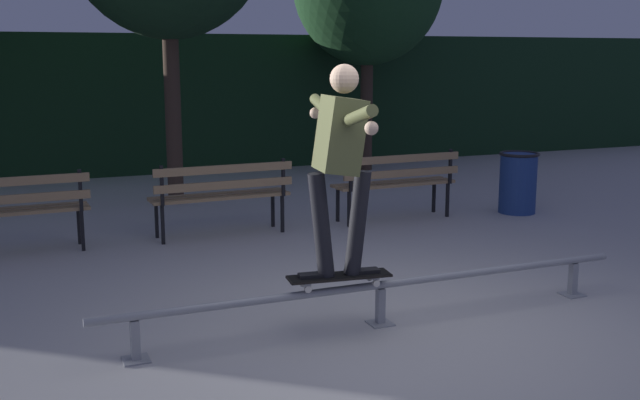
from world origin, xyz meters
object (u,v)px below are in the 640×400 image
object	(u,v)px
grind_rail	(381,290)
park_bench_leftmost	(8,205)
park_bench_left_center	(222,191)
trash_can	(518,182)
park_bench_right_center	(397,178)
skateboard	(339,277)
skateboarder	(340,153)

from	to	relation	value
grind_rail	park_bench_leftmost	distance (m)	4.18
park_bench_left_center	trash_can	world-z (taller)	park_bench_left_center
park_bench_right_center	skateboard	bearing A→B (deg)	-124.42
skateboarder	skateboard	bearing A→B (deg)	173.65
skateboard	park_bench_leftmost	world-z (taller)	park_bench_leftmost
skateboarder	park_bench_right_center	distance (m)	4.03
park_bench_left_center	park_bench_right_center	bearing A→B (deg)	0.00
park_bench_left_center	park_bench_right_center	distance (m)	2.25
grind_rail	park_bench_left_center	distance (m)	3.28
skateboarder	park_bench_left_center	size ratio (longest dim) A/B	0.97
skateboarder	park_bench_leftmost	xyz separation A→B (m)	(-2.27, 3.25, -0.82)
grind_rail	skateboard	xyz separation A→B (m)	(-0.35, 0.00, 0.15)
park_bench_leftmost	trash_can	distance (m)	6.20
park_bench_leftmost	park_bench_right_center	world-z (taller)	same
park_bench_right_center	trash_can	bearing A→B (deg)	-6.08
park_bench_left_center	trash_can	distance (m)	3.96
skateboard	trash_can	world-z (taller)	trash_can
skateboard	park_bench_leftmost	xyz separation A→B (m)	(-2.27, 3.25, 0.12)
park_bench_leftmost	park_bench_right_center	distance (m)	4.50
skateboarder	park_bench_leftmost	bearing A→B (deg)	124.94
skateboard	park_bench_left_center	bearing A→B (deg)	90.36
park_bench_leftmost	park_bench_left_center	size ratio (longest dim) A/B	1.00
trash_can	park_bench_left_center	bearing A→B (deg)	177.38
park_bench_leftmost	skateboarder	bearing A→B (deg)	-55.06
skateboarder	park_bench_leftmost	size ratio (longest dim) A/B	0.97
grind_rail	park_bench_right_center	world-z (taller)	park_bench_right_center
skateboarder	park_bench_right_center	bearing A→B (deg)	55.62
grind_rail	park_bench_leftmost	bearing A→B (deg)	128.83
skateboard	park_bench_left_center	size ratio (longest dim) A/B	0.49
park_bench_leftmost	park_bench_left_center	distance (m)	2.25
skateboard	park_bench_right_center	xyz separation A→B (m)	(2.23, 3.25, 0.12)
skateboarder	park_bench_left_center	world-z (taller)	skateboarder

